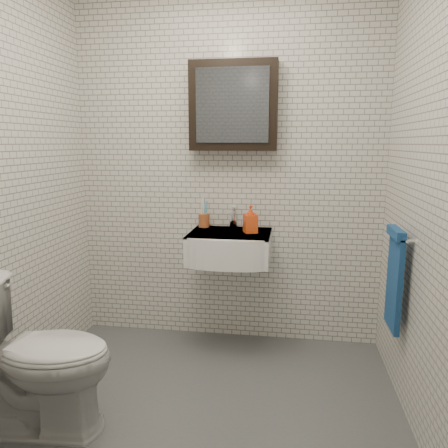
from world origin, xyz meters
name	(u,v)px	position (x,y,z in m)	size (l,w,h in m)	color
ground	(201,411)	(0.00, 0.00, 0.01)	(2.20, 2.00, 0.01)	#4F5357
room_shell	(198,140)	(0.00, 0.00, 1.47)	(2.22, 2.02, 2.51)	silver
washbasin	(229,247)	(0.05, 0.73, 0.76)	(0.55, 0.50, 0.20)	white
faucet	(233,219)	(0.05, 0.93, 0.92)	(0.06, 0.20, 0.15)	silver
mirror_cabinet	(233,106)	(0.05, 0.93, 1.70)	(0.60, 0.15, 0.60)	black
towel_rail	(395,275)	(1.04, 0.35, 0.72)	(0.09, 0.30, 0.58)	silver
toothbrush_cup	(204,220)	(-0.16, 0.94, 0.90)	(0.10, 0.10, 0.21)	#9E4E27
soap_bottle	(250,219)	(0.19, 0.79, 0.95)	(0.09, 0.09, 0.19)	orange
toilet	(35,356)	(-0.80, -0.25, 0.40)	(0.44, 0.78, 0.79)	silver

